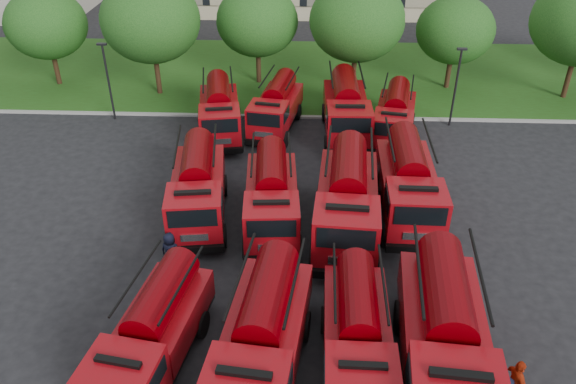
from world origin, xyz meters
name	(u,v)px	position (x,y,z in m)	size (l,w,h in m)	color
ground	(232,307)	(0.00, 0.00, 0.00)	(140.00, 140.00, 0.00)	black
lawn	(274,73)	(0.00, 26.00, 0.06)	(70.00, 16.00, 0.12)	#224512
curb	(266,116)	(0.00, 17.90, 0.07)	(70.00, 0.30, 0.14)	gray
tree_1	(46,24)	(-16.00, 23.00, 4.55)	(5.71, 5.71, 6.98)	#382314
tree_2	(151,20)	(-8.00, 21.50, 5.35)	(6.72, 6.72, 8.22)	#382314
tree_3	(257,21)	(-1.00, 24.00, 4.68)	(5.88, 5.88, 7.19)	#382314
tree_4	(357,20)	(6.00, 22.50, 5.22)	(6.55, 6.55, 8.01)	#382314
tree_5	(455,30)	(13.00, 23.50, 4.35)	(5.46, 5.46, 6.68)	#382314
lamp_post_0	(108,77)	(-10.00, 17.20, 2.90)	(0.60, 0.25, 5.11)	black
lamp_post_1	(456,83)	(12.00, 17.20, 2.90)	(0.60, 0.25, 5.11)	black
fire_truck_0	(153,334)	(-2.26, -2.95, 1.51)	(3.36, 6.90, 3.01)	black
fire_truck_1	(262,339)	(1.51, -3.19, 1.69)	(3.39, 7.63, 3.36)	black
fire_truck_2	(357,336)	(4.72, -2.74, 1.51)	(2.52, 6.64, 3.00)	black
fire_truck_3	(445,337)	(7.58, -2.98, 1.82)	(3.47, 8.15, 3.61)	black
fire_truck_4	(198,187)	(-2.39, 6.35, 1.64)	(3.37, 7.42, 3.26)	black
fire_truck_5	(272,196)	(1.22, 5.78, 1.61)	(2.96, 7.17, 3.19)	black
fire_truck_6	(347,199)	(4.73, 5.28, 1.82)	(3.36, 8.12, 3.62)	black
fire_truck_7	(408,183)	(7.76, 6.99, 1.73)	(2.90, 7.62, 3.44)	black
fire_truck_8	(219,111)	(-2.65, 15.32, 1.58)	(3.46, 7.18, 3.14)	black
fire_truck_9	(276,106)	(0.80, 16.27, 1.51)	(3.33, 6.88, 3.00)	black
fire_truck_10	(346,108)	(5.15, 15.69, 1.71)	(2.89, 7.54, 3.41)	black
fire_truck_11	(395,116)	(8.11, 15.27, 1.49)	(3.40, 6.80, 2.96)	black
firefighter_4	(173,268)	(-2.88, 2.26, 0.00)	(0.90, 0.59, 1.85)	black
firefighter_5	(418,242)	(8.06, 4.61, 0.00)	(1.77, 0.76, 1.90)	#AA270D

